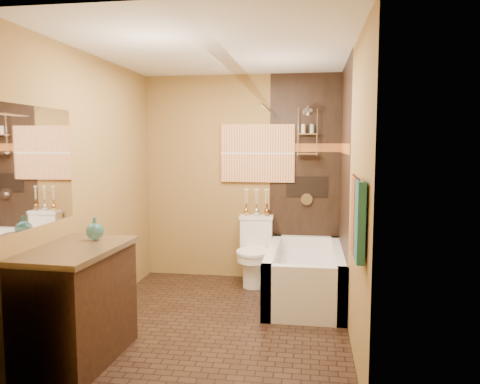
% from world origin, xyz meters
% --- Properties ---
extents(floor, '(3.00, 3.00, 0.00)m').
position_xyz_m(floor, '(0.00, 0.00, 0.00)').
color(floor, black).
rests_on(floor, ground).
extents(wall_left, '(0.02, 3.00, 2.50)m').
position_xyz_m(wall_left, '(-1.20, 0.00, 1.25)').
color(wall_left, olive).
rests_on(wall_left, floor).
extents(wall_right, '(0.02, 3.00, 2.50)m').
position_xyz_m(wall_right, '(1.20, 0.00, 1.25)').
color(wall_right, olive).
rests_on(wall_right, floor).
extents(wall_back, '(2.40, 0.02, 2.50)m').
position_xyz_m(wall_back, '(0.00, 1.50, 1.25)').
color(wall_back, olive).
rests_on(wall_back, floor).
extents(wall_front, '(2.40, 0.02, 2.50)m').
position_xyz_m(wall_front, '(0.00, -1.50, 1.25)').
color(wall_front, olive).
rests_on(wall_front, floor).
extents(ceiling, '(3.00, 3.00, 0.00)m').
position_xyz_m(ceiling, '(0.00, 0.00, 2.50)').
color(ceiling, silver).
rests_on(ceiling, wall_back).
extents(alcove_tile_back, '(0.85, 0.01, 2.50)m').
position_xyz_m(alcove_tile_back, '(0.78, 1.49, 1.25)').
color(alcove_tile_back, black).
rests_on(alcove_tile_back, wall_back).
extents(alcove_tile_right, '(0.01, 1.50, 2.50)m').
position_xyz_m(alcove_tile_right, '(1.19, 0.75, 1.25)').
color(alcove_tile_right, black).
rests_on(alcove_tile_right, wall_right).
extents(mosaic_band_back, '(0.85, 0.01, 0.10)m').
position_xyz_m(mosaic_band_back, '(0.78, 1.48, 1.62)').
color(mosaic_band_back, '#9B461C').
rests_on(mosaic_band_back, alcove_tile_back).
extents(mosaic_band_right, '(0.01, 1.50, 0.10)m').
position_xyz_m(mosaic_band_right, '(1.18, 0.75, 1.62)').
color(mosaic_band_right, '#9B461C').
rests_on(mosaic_band_right, alcove_tile_right).
extents(alcove_niche, '(0.50, 0.01, 0.25)m').
position_xyz_m(alcove_niche, '(0.80, 1.48, 1.15)').
color(alcove_niche, black).
rests_on(alcove_niche, alcove_tile_back).
extents(shower_fixtures, '(0.24, 0.33, 1.16)m').
position_xyz_m(shower_fixtures, '(0.80, 1.38, 1.67)').
color(shower_fixtures, silver).
rests_on(shower_fixtures, floor).
extents(curtain_rod, '(0.03, 1.55, 0.03)m').
position_xyz_m(curtain_rod, '(0.40, 0.75, 2.02)').
color(curtain_rod, silver).
rests_on(curtain_rod, wall_back).
extents(towel_bar, '(0.02, 0.55, 0.02)m').
position_xyz_m(towel_bar, '(1.15, -1.05, 1.45)').
color(towel_bar, silver).
rests_on(towel_bar, wall_right).
extents(towel_teal, '(0.05, 0.22, 0.52)m').
position_xyz_m(towel_teal, '(1.16, -1.18, 1.18)').
color(towel_teal, '#1E6264').
rests_on(towel_teal, towel_bar).
extents(towel_rust, '(0.05, 0.22, 0.52)m').
position_xyz_m(towel_rust, '(1.16, -0.92, 1.18)').
color(towel_rust, '#99451B').
rests_on(towel_rust, towel_bar).
extents(sunset_painting, '(0.90, 0.04, 0.70)m').
position_xyz_m(sunset_painting, '(0.20, 1.48, 1.55)').
color(sunset_painting, '#CE6230').
rests_on(sunset_painting, wall_back).
extents(vanity_mirror, '(0.01, 1.00, 0.90)m').
position_xyz_m(vanity_mirror, '(-1.19, -0.95, 1.50)').
color(vanity_mirror, white).
rests_on(vanity_mirror, wall_left).
extents(bathtub, '(0.80, 1.50, 0.55)m').
position_xyz_m(bathtub, '(0.80, 0.75, 0.22)').
color(bathtub, white).
rests_on(bathtub, floor).
extents(toilet, '(0.41, 0.60, 0.80)m').
position_xyz_m(toilet, '(0.20, 1.21, 0.40)').
color(toilet, white).
rests_on(toilet, floor).
extents(vanity, '(0.66, 1.04, 0.89)m').
position_xyz_m(vanity, '(-0.92, -0.95, 0.45)').
color(vanity, black).
rests_on(vanity, floor).
extents(teal_bottle, '(0.19, 0.19, 0.22)m').
position_xyz_m(teal_bottle, '(-0.87, -0.69, 0.98)').
color(teal_bottle, '#226567').
rests_on(teal_bottle, vanity).
extents(bud_vases, '(0.32, 0.07, 0.31)m').
position_xyz_m(bud_vases, '(0.20, 1.39, 0.97)').
color(bud_vases, gold).
rests_on(bud_vases, toilet).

